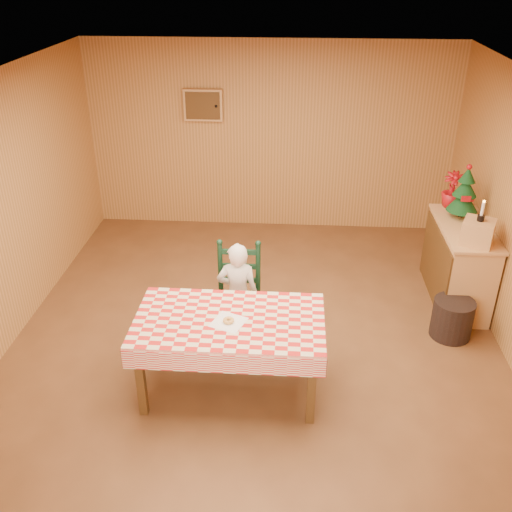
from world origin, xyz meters
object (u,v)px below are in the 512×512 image
(crate, at_px, (478,232))
(ladder_chair, at_px, (238,296))
(dining_table, at_px, (229,327))
(seated_child, at_px, (238,294))
(shelf_unit, at_px, (458,264))
(storage_bin, at_px, (452,318))
(christmas_tree, at_px, (464,194))

(crate, bearing_deg, ladder_chair, -167.86)
(dining_table, relative_size, seated_child, 1.47)
(shelf_unit, xyz_separation_m, storage_bin, (-0.19, -0.72, -0.26))
(ladder_chair, distance_m, storage_bin, 2.23)
(seated_child, relative_size, crate, 3.75)
(storage_bin, bearing_deg, crate, 58.76)
(christmas_tree, bearing_deg, storage_bin, -101.41)
(ladder_chair, xyz_separation_m, seated_child, (0.00, -0.06, 0.06))
(seated_child, xyz_separation_m, crate, (2.40, 0.57, 0.49))
(seated_child, distance_m, crate, 2.52)
(shelf_unit, bearing_deg, ladder_chair, -159.03)
(dining_table, xyz_separation_m, storage_bin, (2.20, 0.98, -0.48))
(christmas_tree, relative_size, storage_bin, 1.48)
(dining_table, height_order, christmas_tree, christmas_tree)
(shelf_unit, bearing_deg, storage_bin, -104.55)
(ladder_chair, distance_m, seated_child, 0.08)
(seated_child, distance_m, shelf_unit, 2.58)
(ladder_chair, relative_size, storage_bin, 2.58)
(ladder_chair, distance_m, shelf_unit, 2.56)
(dining_table, distance_m, ladder_chair, 0.81)
(crate, bearing_deg, shelf_unit, 91.23)
(seated_child, xyz_separation_m, christmas_tree, (2.40, 1.22, 0.65))
(christmas_tree, bearing_deg, shelf_unit, -91.98)
(dining_table, distance_m, crate, 2.76)
(ladder_chair, bearing_deg, dining_table, -90.00)
(dining_table, xyz_separation_m, shelf_unit, (2.39, 1.70, -0.22))
(ladder_chair, relative_size, christmas_tree, 1.74)
(shelf_unit, distance_m, christmas_tree, 0.79)
(ladder_chair, distance_m, christmas_tree, 2.76)
(storage_bin, bearing_deg, ladder_chair, -175.01)
(dining_table, distance_m, storage_bin, 2.46)
(dining_table, xyz_separation_m, crate, (2.40, 1.30, 0.37))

